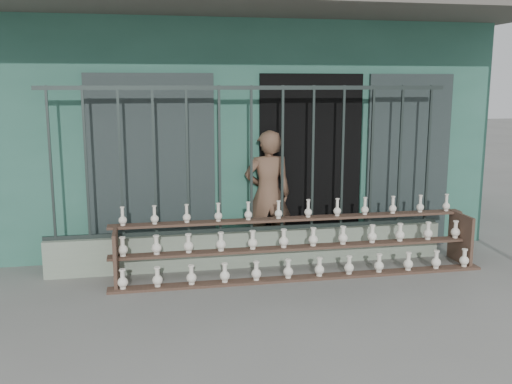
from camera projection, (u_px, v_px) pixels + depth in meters
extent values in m
plane|color=slate|center=(274.00, 303.00, 5.99)|extent=(60.00, 60.00, 0.00)
cube|color=#326957|center=(219.00, 123.00, 9.84)|extent=(7.00, 5.00, 3.20)
cube|color=black|center=(310.00, 164.00, 7.69)|extent=(1.40, 0.12, 2.40)
cube|color=#222D2C|center=(152.00, 169.00, 7.26)|extent=(1.60, 0.08, 2.40)
cube|color=#222D2C|center=(407.00, 162.00, 7.92)|extent=(1.20, 0.08, 2.40)
cube|color=#59544C|center=(253.00, 6.00, 6.57)|extent=(7.40, 2.00, 0.12)
cube|color=gray|center=(251.00, 248.00, 7.20)|extent=(5.00, 0.20, 0.45)
cube|color=#283330|center=(51.00, 165.00, 6.55)|extent=(0.03, 0.03, 1.80)
cube|color=#283330|center=(86.00, 164.00, 6.63)|extent=(0.03, 0.03, 1.80)
cube|color=#283330|center=(121.00, 163.00, 6.70)|extent=(0.03, 0.03, 1.80)
cube|color=#283330|center=(154.00, 162.00, 6.77)|extent=(0.03, 0.03, 1.80)
cube|color=#283330|center=(187.00, 161.00, 6.85)|extent=(0.03, 0.03, 1.80)
cube|color=#283330|center=(220.00, 160.00, 6.92)|extent=(0.03, 0.03, 1.80)
cube|color=#283330|center=(251.00, 160.00, 7.00)|extent=(0.03, 0.03, 1.80)
cube|color=#283330|center=(282.00, 159.00, 7.07)|extent=(0.03, 0.03, 1.80)
cube|color=#283330|center=(313.00, 158.00, 7.14)|extent=(0.03, 0.03, 1.80)
cube|color=#283330|center=(342.00, 157.00, 7.22)|extent=(0.03, 0.03, 1.80)
cube|color=#283330|center=(371.00, 157.00, 7.29)|extent=(0.03, 0.03, 1.80)
cube|color=#283330|center=(400.00, 156.00, 7.36)|extent=(0.03, 0.03, 1.80)
cube|color=#283330|center=(428.00, 155.00, 7.44)|extent=(0.03, 0.03, 1.80)
cube|color=#283330|center=(251.00, 88.00, 6.83)|extent=(5.00, 0.04, 0.05)
cube|color=#283330|center=(251.00, 229.00, 7.16)|extent=(5.00, 0.04, 0.05)
cube|color=brown|center=(304.00, 278.00, 6.71)|extent=(4.50, 0.18, 0.03)
cube|color=brown|center=(298.00, 248.00, 6.89)|extent=(4.50, 0.18, 0.03)
cube|color=brown|center=(293.00, 219.00, 7.08)|extent=(4.50, 0.18, 0.03)
cube|color=brown|center=(116.00, 257.00, 6.49)|extent=(0.04, 0.55, 0.64)
cube|color=brown|center=(460.00, 238.00, 7.30)|extent=(0.04, 0.55, 0.64)
imported|color=brown|center=(268.00, 194.00, 7.47)|extent=(0.63, 0.43, 1.68)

